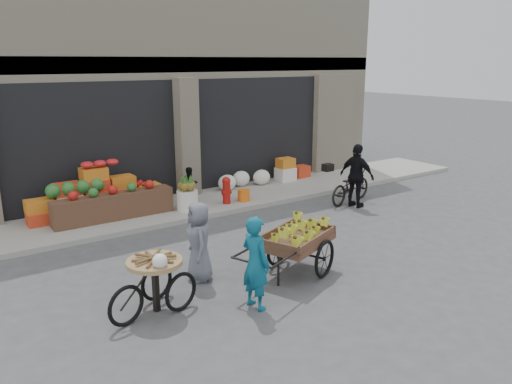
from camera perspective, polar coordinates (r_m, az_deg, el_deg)
ground at (r=10.06m, az=5.61°, el=-6.91°), size 80.00×80.00×0.00m
sidewalk at (r=13.25m, az=-5.90°, el=-1.25°), size 18.00×2.20×0.12m
building at (r=16.30m, az=-13.13°, el=13.26°), size 14.00×6.45×7.00m
fruit_display at (r=12.40m, az=-16.69°, el=-0.01°), size 3.10×1.12×1.24m
pineapple_bin at (r=12.41m, az=-7.84°, el=-0.95°), size 0.52×0.52×0.50m
fire_hydrant at (r=12.84m, az=-3.40°, el=0.33°), size 0.22×0.22×0.71m
orange_bucket at (r=13.12m, az=-1.40°, el=-0.39°), size 0.32×0.32×0.30m
right_bay_goods at (r=15.02m, az=1.69°, el=2.12°), size 3.35×0.60×0.70m
seated_person at (r=13.04m, az=-7.52°, el=0.82°), size 0.51×0.43×0.93m
banana_cart at (r=8.80m, az=4.49°, el=-5.19°), size 2.49×1.67×0.97m
vendor_woman at (r=7.64m, az=-0.05°, el=-8.08°), size 0.43×0.58×1.48m
tricycle_cart at (r=7.74m, az=-11.50°, el=-9.49°), size 1.46×1.04×0.95m
vendor_grey at (r=8.66m, az=-6.53°, el=-5.66°), size 0.62×0.78×1.40m
bicycle at (r=13.60m, az=10.75°, el=0.68°), size 1.81×0.96×0.90m
cyclist at (r=13.10m, az=11.45°, el=1.80°), size 0.61×1.03×1.65m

